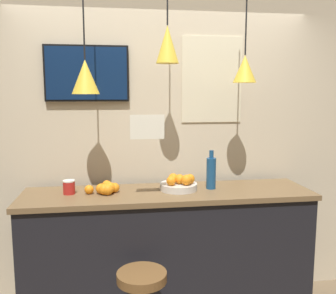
{
  "coord_description": "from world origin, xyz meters",
  "views": [
    {
      "loc": [
        -0.42,
        -2.22,
        1.82
      ],
      "look_at": [
        0.0,
        0.59,
        1.41
      ],
      "focal_mm": 40.0,
      "sensor_mm": 36.0,
      "label": 1
    }
  ],
  "objects_px": {
    "spread_jar": "(69,187)",
    "mounted_tv": "(87,73)",
    "fruit_bowl": "(179,184)",
    "juice_bottle": "(211,172)"
  },
  "relations": [
    {
      "from": "juice_bottle",
      "to": "mounted_tv",
      "type": "distance_m",
      "value": 1.29
    },
    {
      "from": "spread_jar",
      "to": "mounted_tv",
      "type": "xyz_separation_m",
      "value": [
        0.14,
        0.31,
        0.86
      ]
    },
    {
      "from": "fruit_bowl",
      "to": "juice_bottle",
      "type": "relative_size",
      "value": 0.95
    },
    {
      "from": "spread_jar",
      "to": "fruit_bowl",
      "type": "bearing_deg",
      "value": -0.68
    },
    {
      "from": "spread_jar",
      "to": "mounted_tv",
      "type": "relative_size",
      "value": 0.16
    },
    {
      "from": "spread_jar",
      "to": "mounted_tv",
      "type": "bearing_deg",
      "value": 65.95
    },
    {
      "from": "fruit_bowl",
      "to": "juice_bottle",
      "type": "height_order",
      "value": "juice_bottle"
    },
    {
      "from": "spread_jar",
      "to": "mounted_tv",
      "type": "height_order",
      "value": "mounted_tv"
    },
    {
      "from": "fruit_bowl",
      "to": "juice_bottle",
      "type": "distance_m",
      "value": 0.27
    },
    {
      "from": "fruit_bowl",
      "to": "juice_bottle",
      "type": "bearing_deg",
      "value": 2.21
    }
  ]
}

